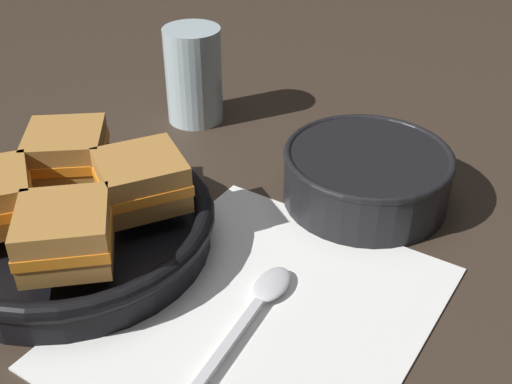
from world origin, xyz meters
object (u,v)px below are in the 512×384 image
(spoon, at_px, (261,299))
(drinking_glass, at_px, (194,75))
(soup_bowl, at_px, (367,173))
(sandwich_far_left, at_px, (141,180))
(skillet, at_px, (74,229))
(sandwich_far_right, at_px, (67,152))
(sandwich_near_right, at_px, (65,234))

(spoon, distance_m, drinking_glass, 0.35)
(soup_bowl, height_order, spoon, soup_bowl)
(spoon, xyz_separation_m, sandwich_far_left, (0.01, 0.14, 0.06))
(soup_bowl, relative_size, spoon, 1.14)
(skillet, height_order, drinking_glass, drinking_glass)
(skillet, distance_m, drinking_glass, 0.28)
(sandwich_far_left, bearing_deg, sandwich_far_right, 93.57)
(skillet, xyz_separation_m, sandwich_near_right, (-0.04, -0.05, 0.04))
(skillet, bearing_deg, sandwich_far_right, 48.57)
(soup_bowl, distance_m, drinking_glass, 0.27)
(sandwich_near_right, height_order, sandwich_far_right, same)
(soup_bowl, xyz_separation_m, drinking_glass, (0.04, 0.26, 0.03))
(spoon, height_order, sandwich_near_right, sandwich_near_right)
(skillet, height_order, sandwich_far_right, sandwich_far_right)
(sandwich_near_right, bearing_deg, skillet, 48.57)
(spoon, relative_size, drinking_glass, 1.26)
(soup_bowl, bearing_deg, spoon, -179.17)
(soup_bowl, xyz_separation_m, skillet, (-0.23, 0.18, -0.01))
(soup_bowl, distance_m, skillet, 0.29)
(sandwich_far_right, bearing_deg, spoon, -92.03)
(sandwich_far_left, distance_m, sandwich_far_right, 0.09)
(skillet, bearing_deg, soup_bowl, -39.15)
(sandwich_far_left, xyz_separation_m, sandwich_far_right, (-0.01, 0.09, 0.00))
(sandwich_far_right, height_order, drinking_glass, drinking_glass)
(skillet, relative_size, sandwich_far_right, 2.48)
(soup_bowl, relative_size, sandwich_far_left, 1.66)
(drinking_glass, bearing_deg, skillet, -163.80)
(skillet, xyz_separation_m, drinking_glass, (0.27, 0.08, 0.04))
(sandwich_near_right, bearing_deg, sandwich_far_left, 3.57)
(sandwich_far_right, bearing_deg, skillet, -131.43)
(soup_bowl, distance_m, sandwich_far_right, 0.30)
(spoon, xyz_separation_m, sandwich_far_right, (0.01, 0.24, 0.06))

